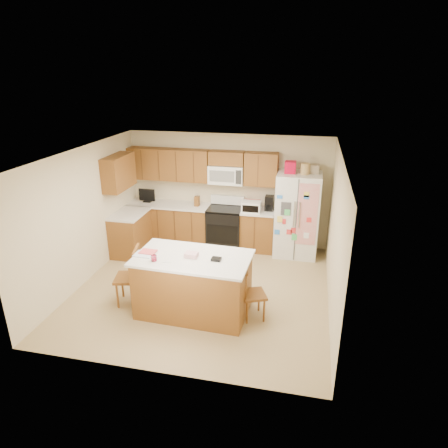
% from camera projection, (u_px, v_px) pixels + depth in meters
% --- Properties ---
extents(ground, '(4.50, 4.50, 0.00)m').
position_uv_depth(ground, '(203.00, 288.00, 7.38)').
color(ground, '#937B58').
rests_on(ground, ground).
extents(room_shell, '(4.60, 4.60, 2.52)m').
position_uv_depth(room_shell, '(202.00, 215.00, 6.86)').
color(room_shell, beige).
rests_on(room_shell, ground).
extents(cabinetry, '(3.36, 1.56, 2.15)m').
position_uv_depth(cabinetry, '(181.00, 207.00, 8.88)').
color(cabinetry, brown).
rests_on(cabinetry, ground).
extents(stove, '(0.76, 0.65, 1.13)m').
position_uv_depth(stove, '(225.00, 227.00, 8.97)').
color(stove, black).
rests_on(stove, ground).
extents(refrigerator, '(0.90, 0.79, 2.04)m').
position_uv_depth(refrigerator, '(297.00, 214.00, 8.44)').
color(refrigerator, white).
rests_on(refrigerator, ground).
extents(island, '(1.88, 1.14, 1.10)m').
position_uv_depth(island, '(193.00, 284.00, 6.51)').
color(island, brown).
rests_on(island, ground).
extents(windsor_chair_left, '(0.51, 0.52, 1.03)m').
position_uv_depth(windsor_chair_left, '(129.00, 277.00, 6.77)').
color(windsor_chair_left, brown).
rests_on(windsor_chair_left, ground).
extents(windsor_chair_back, '(0.45, 0.43, 0.95)m').
position_uv_depth(windsor_chair_back, '(208.00, 269.00, 7.12)').
color(windsor_chair_back, brown).
rests_on(windsor_chair_back, ground).
extents(windsor_chair_right, '(0.49, 0.50, 0.91)m').
position_uv_depth(windsor_chair_right, '(252.00, 294.00, 6.37)').
color(windsor_chair_right, brown).
rests_on(windsor_chair_right, ground).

